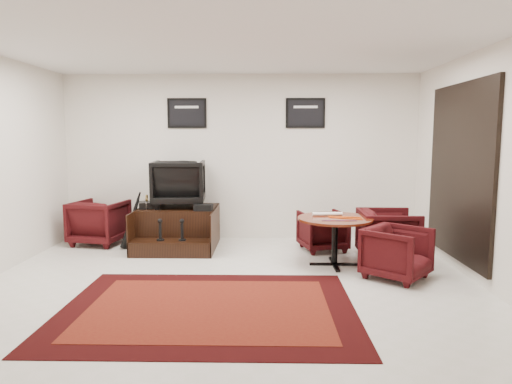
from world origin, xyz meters
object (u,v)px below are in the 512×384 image
shine_podium (178,229)px  meeting_table (335,224)px  table_chair_window (388,232)px  table_chair_corner (397,250)px  shine_chair (179,181)px  armchair_side (99,220)px  table_chair_back (323,229)px

shine_podium → meeting_table: meeting_table is taller
meeting_table → table_chair_window: size_ratio=1.27×
table_chair_window → table_chair_corner: bearing=172.9°
shine_podium → shine_chair: size_ratio=1.51×
armchair_side → meeting_table: size_ratio=0.79×
meeting_table → table_chair_window: table_chair_window is taller
table_chair_back → table_chair_window: table_chair_window is taller
table_chair_window → shine_chair: bearing=75.8°
shine_chair → table_chair_corner: size_ratio=1.17×
shine_chair → armchair_side: size_ratio=1.05×
meeting_table → armchair_side: bearing=162.1°
meeting_table → table_chair_window: bearing=20.8°
shine_podium → shine_chair: bearing=90.0°
meeting_table → table_chair_corner: bearing=-39.4°
shine_chair → armchair_side: (-1.33, 0.03, -0.65)m
table_chair_window → shine_podium: bearing=78.1°
table_chair_back → table_chair_corner: 1.60m
shine_podium → table_chair_corner: size_ratio=1.77×
armchair_side → meeting_table: bearing=173.1°
shine_podium → table_chair_corner: bearing=-27.6°
shine_podium → table_chair_back: 2.29m
armchair_side → table_chair_corner: armchair_side is taller
shine_podium → table_chair_back: bearing=-4.4°
shine_chair → table_chair_corner: (3.03, -1.72, -0.69)m
meeting_table → table_chair_window: (0.81, 0.31, -0.18)m
shine_chair → table_chair_window: size_ratio=1.05×
shine_podium → table_chair_corner: 3.42m
shine_podium → meeting_table: 2.57m
shine_podium → shine_chair: 0.77m
shine_podium → table_chair_window: (3.15, -0.71, 0.11)m
shine_podium → table_chair_window: table_chair_window is taller
meeting_table → table_chair_corner: 0.92m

